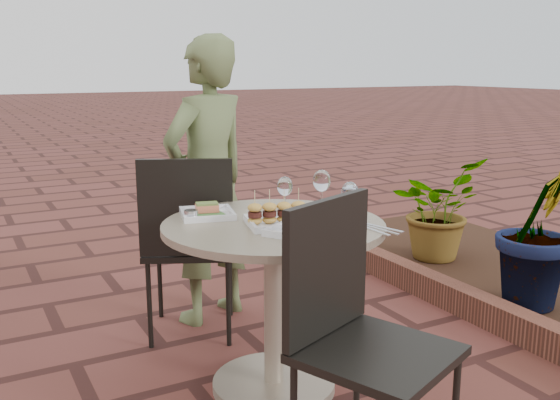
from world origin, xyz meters
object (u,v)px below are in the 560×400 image
cafe_table (274,281)px  plate_sliders (277,217)px  plate_salmon (207,213)px  plate_tuna (302,230)px  diner (208,182)px  chair_near (353,317)px  chair_far (189,233)px

cafe_table → plate_sliders: plate_sliders is taller
plate_salmon → plate_sliders: size_ratio=0.94×
plate_sliders → plate_tuna: 0.16m
diner → plate_salmon: size_ratio=5.81×
chair_near → plate_tuna: size_ratio=3.04×
chair_far → plate_salmon: size_ratio=3.59×
diner → cafe_table: bearing=65.2°
chair_near → diner: diner is taller
chair_near → plate_salmon: (-0.17, 0.82, 0.20)m
chair_near → plate_salmon: bearing=79.3°
cafe_table → plate_salmon: (-0.20, 0.22, 0.26)m
chair_near → plate_tuna: chair_near is taller
chair_far → plate_tuna: chair_far is taller
plate_salmon → plate_tuna: 0.48m
diner → plate_sliders: diner is taller
diner → plate_salmon: 0.68m
diner → plate_sliders: 0.91m
plate_salmon → plate_tuna: plate_salmon is taller
plate_salmon → plate_sliders: plate_sliders is taller
plate_sliders → chair_far: bearing=100.2°
plate_sliders → plate_tuna: plate_sliders is taller
chair_far → plate_sliders: (0.12, -0.69, 0.22)m
plate_salmon → plate_tuna: size_ratio=0.85×
cafe_table → plate_salmon: plate_salmon is taller
diner → plate_sliders: (-0.07, -0.90, 0.01)m
diner → plate_salmon: bearing=47.2°
chair_near → diner: size_ratio=0.62×
chair_far → diner: 0.35m
chair_far → chair_near: 1.24m
chair_near → plate_tuna: bearing=61.9°
cafe_table → plate_tuna: plate_tuna is taller
chair_far → chair_near: size_ratio=1.00×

